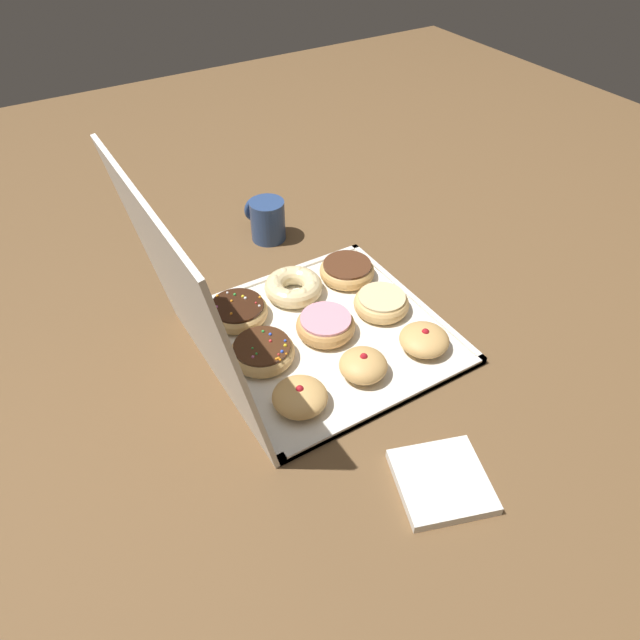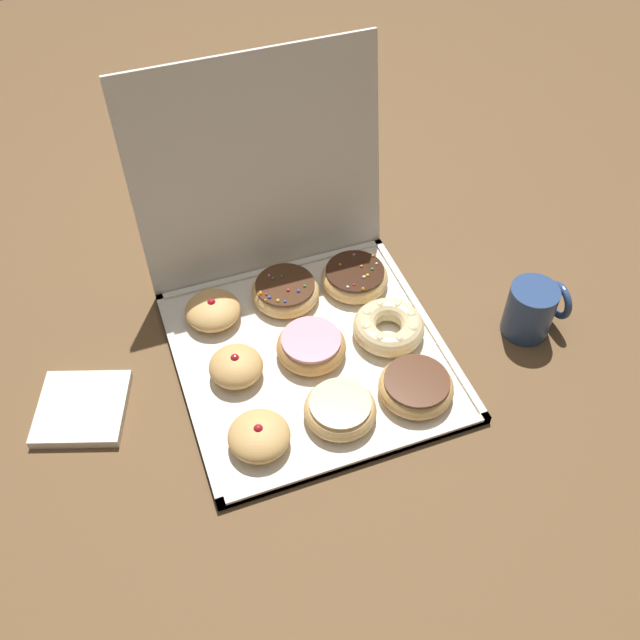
% 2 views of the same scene
% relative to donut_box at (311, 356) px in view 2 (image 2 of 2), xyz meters
% --- Properties ---
extents(ground_plane, '(3.00, 3.00, 0.00)m').
position_rel_donut_box_xyz_m(ground_plane, '(0.00, 0.00, -0.01)').
color(ground_plane, brown).
extents(donut_box, '(0.42, 0.42, 0.01)m').
position_rel_donut_box_xyz_m(donut_box, '(0.00, 0.00, 0.00)').
color(donut_box, silver).
rests_on(donut_box, ground).
extents(box_lid_open, '(0.42, 0.08, 0.39)m').
position_rel_donut_box_xyz_m(box_lid_open, '(0.00, 0.25, 0.19)').
color(box_lid_open, silver).
rests_on(box_lid_open, ground).
extents(jelly_filled_donut_0, '(0.09, 0.09, 0.05)m').
position_rel_donut_box_xyz_m(jelly_filled_donut_0, '(-0.13, -0.13, 0.02)').
color(jelly_filled_donut_0, tan).
rests_on(jelly_filled_donut_0, donut_box).
extents(glazed_ring_donut_1, '(0.11, 0.11, 0.04)m').
position_rel_donut_box_xyz_m(glazed_ring_donut_1, '(-0.00, -0.13, 0.02)').
color(glazed_ring_donut_1, '#E5B770').
rests_on(glazed_ring_donut_1, donut_box).
extents(chocolate_frosted_donut_2, '(0.11, 0.11, 0.04)m').
position_rel_donut_box_xyz_m(chocolate_frosted_donut_2, '(0.12, -0.13, 0.02)').
color(chocolate_frosted_donut_2, tan).
rests_on(chocolate_frosted_donut_2, donut_box).
extents(jelly_filled_donut_3, '(0.08, 0.08, 0.05)m').
position_rel_donut_box_xyz_m(jelly_filled_donut_3, '(-0.12, -0.00, 0.03)').
color(jelly_filled_donut_3, tan).
rests_on(jelly_filled_donut_3, donut_box).
extents(pink_frosted_donut_4, '(0.11, 0.11, 0.04)m').
position_rel_donut_box_xyz_m(pink_frosted_donut_4, '(0.00, -0.00, 0.02)').
color(pink_frosted_donut_4, tan).
rests_on(pink_frosted_donut_4, donut_box).
extents(cruller_donut_5, '(0.12, 0.12, 0.04)m').
position_rel_donut_box_xyz_m(cruller_donut_5, '(0.13, -0.01, 0.03)').
color(cruller_donut_5, beige).
rests_on(cruller_donut_5, donut_box).
extents(jelly_filled_donut_6, '(0.09, 0.09, 0.05)m').
position_rel_donut_box_xyz_m(jelly_filled_donut_6, '(-0.13, 0.13, 0.03)').
color(jelly_filled_donut_6, tan).
rests_on(jelly_filled_donut_6, donut_box).
extents(sprinkle_donut_7, '(0.12, 0.12, 0.04)m').
position_rel_donut_box_xyz_m(sprinkle_donut_7, '(-0.00, 0.13, 0.02)').
color(sprinkle_donut_7, '#E5B770').
rests_on(sprinkle_donut_7, donut_box).
extents(sprinkle_donut_8, '(0.12, 0.12, 0.04)m').
position_rel_donut_box_xyz_m(sprinkle_donut_8, '(0.12, 0.12, 0.02)').
color(sprinkle_donut_8, '#E5B770').
rests_on(sprinkle_donut_8, donut_box).
extents(coffee_mug, '(0.10, 0.08, 0.09)m').
position_rel_donut_box_xyz_m(coffee_mug, '(0.36, -0.06, 0.04)').
color(coffee_mug, navy).
rests_on(coffee_mug, ground).
extents(napkin_stack, '(0.17, 0.17, 0.02)m').
position_rel_donut_box_xyz_m(napkin_stack, '(-0.36, 0.02, 0.00)').
color(napkin_stack, white).
rests_on(napkin_stack, ground).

